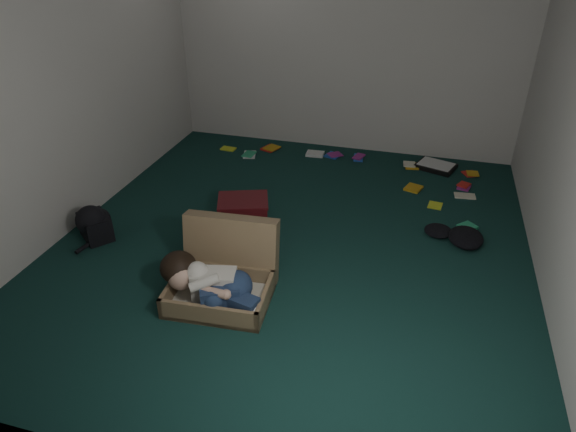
% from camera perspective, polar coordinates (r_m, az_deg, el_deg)
% --- Properties ---
extents(floor, '(4.50, 4.50, 0.00)m').
position_cam_1_polar(floor, '(4.52, 0.51, -2.91)').
color(floor, '#11312C').
rests_on(floor, ground).
extents(wall_back, '(4.50, 0.00, 4.50)m').
position_cam_1_polar(wall_back, '(6.10, 6.46, 18.99)').
color(wall_back, silver).
rests_on(wall_back, ground).
extents(wall_front, '(4.50, 0.00, 4.50)m').
position_cam_1_polar(wall_front, '(2.08, -15.94, -5.47)').
color(wall_front, silver).
rests_on(wall_front, ground).
extents(wall_left, '(0.00, 4.50, 4.50)m').
position_cam_1_polar(wall_left, '(4.86, -23.54, 13.88)').
color(wall_left, silver).
rests_on(wall_left, ground).
extents(suitcase, '(0.78, 0.76, 0.54)m').
position_cam_1_polar(suitcase, '(3.90, -7.07, -6.35)').
color(suitcase, olive).
rests_on(suitcase, floor).
extents(person, '(0.80, 0.38, 0.33)m').
position_cam_1_polar(person, '(3.75, -8.71, -7.34)').
color(person, beige).
rests_on(person, suitcase).
extents(maroon_bin, '(0.53, 0.48, 0.31)m').
position_cam_1_polar(maroon_bin, '(4.65, -4.96, 0.22)').
color(maroon_bin, '#4F1014').
rests_on(maroon_bin, floor).
extents(backpack, '(0.51, 0.50, 0.24)m').
position_cam_1_polar(backpack, '(4.83, -20.63, -1.03)').
color(backpack, black).
rests_on(backpack, floor).
extents(clothing_pile, '(0.53, 0.48, 0.14)m').
position_cam_1_polar(clothing_pile, '(4.71, 18.04, -2.12)').
color(clothing_pile, black).
rests_on(clothing_pile, floor).
extents(paper_tray, '(0.49, 0.42, 0.06)m').
position_cam_1_polar(paper_tray, '(6.09, 16.11, 5.35)').
color(paper_tray, black).
rests_on(paper_tray, floor).
extents(book_scatter, '(3.05, 1.51, 0.02)m').
position_cam_1_polar(book_scatter, '(5.85, 9.62, 4.87)').
color(book_scatter, '#D7E929').
rests_on(book_scatter, floor).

